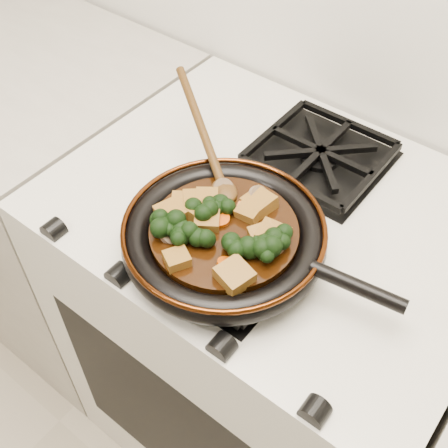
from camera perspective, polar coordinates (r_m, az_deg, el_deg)
The scene contains 36 objects.
stove at distance 1.33m, azimuth 3.98°, elevation -11.53°, with size 0.76×0.60×0.90m, color beige.
burner_grate_front at distance 0.88m, azimuth 0.29°, elevation -2.39°, with size 0.23×0.23×0.03m, color black, non-canonical shape.
burner_grate_back at distance 1.05m, azimuth 9.74°, elevation 6.92°, with size 0.23×0.23×0.03m, color black, non-canonical shape.
skillet at distance 0.86m, azimuth 0.14°, elevation -1.22°, with size 0.44×0.32×0.05m.
braising_sauce at distance 0.86m, azimuth 0.00°, elevation -0.94°, with size 0.23×0.23×0.02m, color black.
tofu_cube_0 at distance 0.88m, azimuth -1.73°, elevation 2.56°, with size 0.03×0.03×0.02m, color brown.
tofu_cube_1 at distance 0.78m, azimuth 1.07°, elevation -5.25°, with size 0.04×0.05×0.02m, color brown.
tofu_cube_2 at distance 0.83m, azimuth 4.00°, elevation -1.26°, with size 0.04×0.04×0.02m, color brown.
tofu_cube_3 at distance 0.83m, azimuth 4.91°, elevation -1.23°, with size 0.04×0.04×0.02m, color brown.
tofu_cube_4 at distance 0.86m, azimuth -5.40°, elevation 1.10°, with size 0.04×0.04×0.02m, color brown.
tofu_cube_5 at distance 0.88m, azimuth -2.79°, elevation 2.29°, with size 0.04×0.04×0.02m, color brown.
tofu_cube_6 at distance 0.88m, azimuth -4.07°, elevation 2.12°, with size 0.04×0.03×0.02m, color brown.
tofu_cube_7 at distance 0.86m, azimuth -2.61°, elevation 1.40°, with size 0.04×0.04×0.02m, color brown.
tofu_cube_8 at distance 0.80m, azimuth -4.80°, elevation -3.58°, with size 0.03×0.03×0.02m, color brown.
tofu_cube_9 at distance 0.88m, azimuth 3.60°, elevation 2.16°, with size 0.04×0.04×0.02m, color brown.
tofu_cube_10 at distance 0.86m, azimuth 2.71°, elevation 1.34°, with size 0.04×0.04×0.02m, color brown.
tofu_cube_11 at distance 0.85m, azimuth -1.73°, elevation 0.36°, with size 0.04×0.04×0.02m, color brown.
broccoli_floret_0 at distance 0.80m, azimuth 3.90°, elevation -2.86°, with size 0.06×0.06×0.06m, color black, non-canonical shape.
broccoli_floret_1 at distance 0.82m, azimuth -2.72°, elevation -1.48°, with size 0.06×0.06×0.05m, color black, non-canonical shape.
broccoli_floret_2 at distance 0.83m, azimuth -4.86°, elevation -1.03°, with size 0.06×0.06×0.05m, color black, non-canonical shape.
broccoli_floret_3 at distance 0.86m, azimuth -0.61°, elevation 1.49°, with size 0.06×0.06×0.05m, color black, non-canonical shape.
broccoli_floret_4 at distance 0.86m, azimuth -2.51°, elevation 1.09°, with size 0.06×0.06×0.05m, color black, non-canonical shape.
broccoli_floret_5 at distance 0.82m, azimuth 5.41°, elevation -1.60°, with size 0.06×0.06×0.05m, color black, non-canonical shape.
broccoli_floret_6 at distance 0.84m, azimuth -6.02°, elevation -0.15°, with size 0.06×0.06×0.06m, color black, non-canonical shape.
broccoli_floret_7 at distance 0.81m, azimuth 0.96°, elevation -2.22°, with size 0.06×0.06×0.06m, color black, non-canonical shape.
broccoli_floret_8 at distance 0.81m, azimuth 3.68°, elevation -2.49°, with size 0.06×0.06×0.05m, color black, non-canonical shape.
carrot_coin_0 at distance 0.84m, azimuth -5.82°, elevation -0.70°, with size 0.03×0.03×0.01m, color #C34405.
carrot_coin_1 at distance 0.80m, azimuth 0.26°, elevation -4.09°, with size 0.03×0.03×0.01m, color #C34405.
carrot_coin_2 at distance 0.86m, azimuth -0.39°, elevation 0.50°, with size 0.03×0.03×0.01m, color #C34405.
carrot_coin_3 at distance 0.87m, azimuth 2.22°, elevation 1.66°, with size 0.03×0.03×0.01m, color #C34405.
mushroom_slice_0 at distance 0.89m, azimuth 3.49°, elevation 2.76°, with size 0.04×0.04×0.01m, color brown.
mushroom_slice_1 at distance 0.90m, azimuth -0.08°, elevation 3.68°, with size 0.03×0.03×0.01m, color brown.
mushroom_slice_2 at distance 0.82m, azimuth 5.10°, elevation -2.05°, with size 0.03×0.03×0.01m, color brown.
mushroom_slice_3 at distance 0.84m, azimuth -5.50°, elevation -0.91°, with size 0.04×0.04×0.01m, color brown.
mushroom_slice_4 at distance 0.83m, azimuth 5.24°, elevation -1.78°, with size 0.03×0.03×0.01m, color brown.
wooden_spoon at distance 0.94m, azimuth -1.42°, elevation 7.34°, with size 0.15×0.11×0.26m.
Camera 1 is at (0.34, 1.10, 1.59)m, focal length 45.00 mm.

